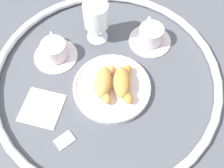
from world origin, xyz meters
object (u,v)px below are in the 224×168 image
at_px(croissant_small, 123,83).
at_px(coffee_cup_near, 151,36).
at_px(croissant_large, 103,82).
at_px(juice_glass_left, 96,16).
at_px(sugar_packet, 65,140).
at_px(pastry_plate, 112,87).
at_px(coffee_cup_far, 55,51).
at_px(folded_napkin, 42,108).

xyz_separation_m(croissant_small, coffee_cup_near, (-0.20, 0.04, -0.01)).
bearing_deg(croissant_large, juice_glass_left, -158.56).
height_order(croissant_large, sugar_packet, croissant_large).
bearing_deg(juice_glass_left, croissant_small, 36.36).
relative_size(pastry_plate, sugar_packet, 4.54).
height_order(croissant_small, juice_glass_left, juice_glass_left).
distance_m(croissant_small, coffee_cup_near, 0.20).
bearing_deg(juice_glass_left, coffee_cup_far, -44.09).
bearing_deg(sugar_packet, coffee_cup_near, -164.24).
xyz_separation_m(pastry_plate, coffee_cup_near, (-0.20, 0.07, 0.02)).
bearing_deg(folded_napkin, pastry_plate, 121.96).
bearing_deg(juice_glass_left, sugar_packet, 2.15).
height_order(juice_glass_left, folded_napkin, juice_glass_left).
xyz_separation_m(croissant_large, folded_napkin, (0.10, -0.15, -0.04)).
height_order(croissant_large, croissant_small, same).
height_order(sugar_packet, folded_napkin, sugar_packet).
xyz_separation_m(croissant_large, croissant_small, (-0.01, 0.05, 0.00)).
distance_m(croissant_large, juice_glass_left, 0.21).
height_order(croissant_large, juice_glass_left, juice_glass_left).
distance_m(pastry_plate, croissant_small, 0.04).
height_order(croissant_small, folded_napkin, croissant_small).
bearing_deg(juice_glass_left, pastry_plate, 28.30).
bearing_deg(coffee_cup_near, sugar_packet, -21.85).
xyz_separation_m(croissant_large, coffee_cup_near, (-0.21, 0.10, -0.01)).
height_order(croissant_small, coffee_cup_far, same).
distance_m(coffee_cup_near, juice_glass_left, 0.18).
relative_size(croissant_small, sugar_packet, 2.66).
relative_size(croissant_large, folded_napkin, 1.23).
bearing_deg(coffee_cup_far, croissant_large, 66.68).
distance_m(juice_glass_left, folded_napkin, 0.31).
relative_size(pastry_plate, coffee_cup_far, 1.67).
distance_m(coffee_cup_near, folded_napkin, 0.40).
bearing_deg(coffee_cup_near, juice_glass_left, -81.29).
bearing_deg(croissant_large, pastry_plate, 104.44).
bearing_deg(pastry_plate, croissant_small, 103.77).
relative_size(sugar_packet, folded_napkin, 0.45).
relative_size(pastry_plate, juice_glass_left, 1.62).
bearing_deg(sugar_packet, juice_glass_left, -140.23).
relative_size(coffee_cup_near, sugar_packet, 2.72).
bearing_deg(croissant_large, sugar_packet, -18.30).
relative_size(coffee_cup_near, folded_napkin, 1.24).
xyz_separation_m(croissant_small, juice_glass_left, (-0.17, -0.13, 0.06)).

